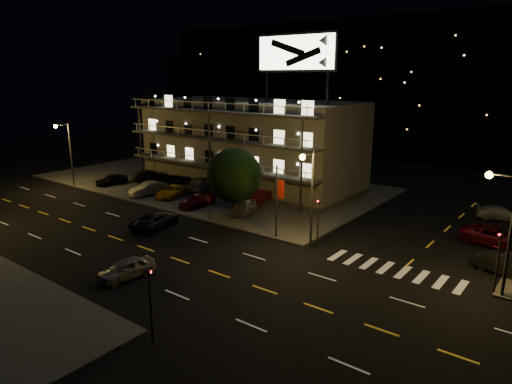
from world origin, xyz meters
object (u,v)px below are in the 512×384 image
Objects in this scene: tree at (234,177)px; road_car_west at (156,220)px; lot_car_7 at (202,184)px; side_car_0 at (507,265)px; road_car_east at (126,268)px; lot_car_4 at (244,207)px; lot_car_2 at (172,191)px.

tree is 8.32m from road_car_west.
lot_car_7 is 1.16× the size of side_car_0.
road_car_east is 0.76× the size of road_car_west.
tree is 1.29× the size of road_car_west.
lot_car_4 reaches higher than road_car_west.
tree is 12.44m from lot_car_7.
side_car_0 reaches higher than road_car_west.
tree is at bearing -103.19° from lot_car_4.
side_car_0 is (33.70, -4.40, -0.17)m from lot_car_7.
lot_car_2 is (-10.73, 1.75, -3.41)m from tree.
tree is 11.39m from lot_car_2.
tree is at bearing 107.65° from road_car_east.
side_car_0 is (34.13, 0.02, -0.05)m from lot_car_2.
road_car_west is at bearing -122.58° from tree.
side_car_0 is at bearing 155.15° from lot_car_7.
tree reaches higher than lot_car_4.
road_car_west is at bearing 98.96° from lot_car_7.
lot_car_2 is 0.87× the size of road_car_west.
side_car_0 is 1.11× the size of road_car_east.
side_car_0 is 28.66m from road_car_west.
lot_car_2 reaches higher than road_car_east.
road_car_west is (-4.07, -6.38, -3.47)m from tree.
road_car_west is at bearing 136.30° from road_car_east.
road_car_east is 10.72m from road_car_west.
road_car_west is at bearing -66.89° from lot_car_2.
lot_car_7 reaches higher than road_car_east.
tree is 15.37m from road_car_east.
lot_car_2 is 21.22m from road_car_east.
lot_car_4 is 0.77× the size of road_car_west.
side_car_0 is 26.51m from road_car_east.
lot_car_7 reaches higher than lot_car_2.
road_car_west reaches higher than lot_car_2.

